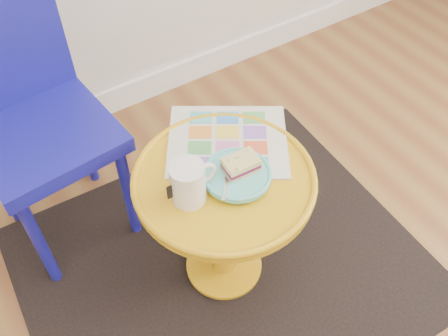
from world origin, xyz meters
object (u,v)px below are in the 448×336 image
chair (28,110)px  mug (189,182)px  newspaper (228,141)px  plate (237,175)px  side_table (224,207)px

chair → mug: chair is taller
newspaper → plate: (-0.06, -0.13, 0.02)m
plate → side_table: bearing=135.8°
chair → mug: bearing=-69.8°
chair → newspaper: bearing=-47.7°
newspaper → plate: plate is taller
side_table → plate: plate is taller
chair → plate: chair is taller
chair → mug: size_ratio=6.85×
chair → mug: (0.25, -0.53, 0.03)m
side_table → plate: bearing=-44.2°
newspaper → mug: bearing=-116.0°
chair → mug: 0.58m
mug → side_table: bearing=3.9°
plate → newspaper: bearing=66.7°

